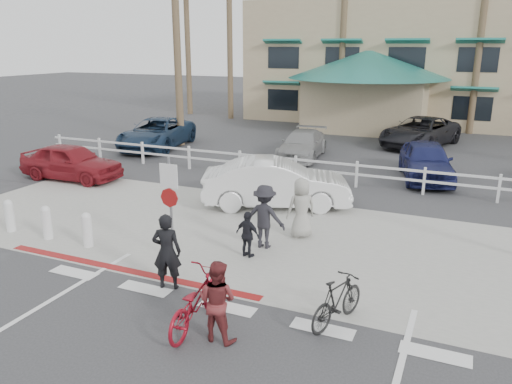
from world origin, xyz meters
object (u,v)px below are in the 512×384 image
at_px(bike_black, 337,301).
at_px(car_white_sedan, 276,183).
at_px(sign_post, 171,204).
at_px(bike_red, 196,301).
at_px(car_red_compact, 71,162).

height_order(bike_black, car_white_sedan, car_white_sedan).
xyz_separation_m(sign_post, bike_black, (4.48, -1.30, -0.96)).
relative_size(bike_red, car_white_sedan, 0.42).
relative_size(sign_post, bike_red, 1.44).
distance_m(bike_black, car_white_sedan, 7.29).
bearing_deg(bike_black, car_red_compact, -7.48).
distance_m(bike_red, car_red_compact, 12.42).
height_order(sign_post, bike_black, sign_post).
xyz_separation_m(bike_red, car_red_compact, (-9.95, 7.43, 0.18)).
relative_size(bike_black, car_white_sedan, 0.34).
distance_m(sign_post, car_white_sedan, 5.08).
bearing_deg(car_white_sedan, bike_red, 167.90).
bearing_deg(sign_post, car_red_compact, 147.63).
distance_m(bike_black, car_red_compact, 13.88).
bearing_deg(car_red_compact, bike_red, -128.30).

